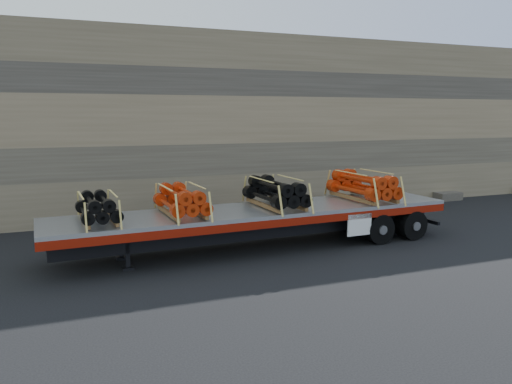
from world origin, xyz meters
TOP-DOWN VIEW (x-y plane):
  - ground at (0.00, 0.00)m, footprint 120.00×120.00m
  - rock_wall at (0.00, 6.50)m, footprint 44.00×3.00m
  - trailer at (0.76, 0.11)m, footprint 12.05×2.81m
  - bundle_front at (-3.71, -0.08)m, footprint 1.04×1.96m
  - bundle_midfront at (-1.53, 0.01)m, footprint 1.16×2.19m
  - bundle_midrear at (1.32, 0.13)m, footprint 1.25×2.36m
  - bundle_rear at (4.43, 0.27)m, footprint 1.32×2.48m

SIDE VIEW (x-z plane):
  - ground at x=0.00m, z-range 0.00..0.00m
  - trailer at x=0.76m, z-range 0.00..1.20m
  - bundle_front at x=-3.71m, z-range 1.20..1.88m
  - bundle_midfront at x=-1.53m, z-range 1.20..1.96m
  - bundle_midrear at x=1.32m, z-range 1.20..2.02m
  - bundle_rear at x=4.43m, z-range 1.20..2.06m
  - rock_wall at x=0.00m, z-range 0.00..7.00m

